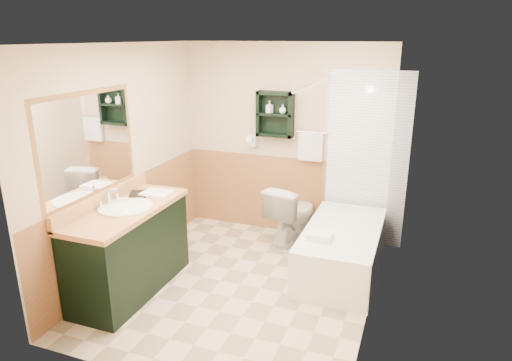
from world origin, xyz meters
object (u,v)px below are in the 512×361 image
object	(u,v)px
bathtub	(342,250)
toilet	(292,215)
soap_bottle_a	(270,110)
hair_dryer	(253,140)
vanity_book	(129,185)
vanity	(129,249)
wall_shelf	(275,114)
soap_bottle_b	(283,110)

from	to	relation	value
bathtub	toilet	bearing A→B (deg)	143.85
bathtub	soap_bottle_a	distance (m)	1.89
hair_dryer	vanity_book	xyz separation A→B (m)	(-0.76, -1.59, -0.19)
vanity	wall_shelf	bearing A→B (deg)	64.36
hair_dryer	vanity_book	world-z (taller)	hair_dryer
soap_bottle_b	wall_shelf	bearing A→B (deg)	177.14
soap_bottle_a	toilet	bearing A→B (deg)	-32.52
hair_dryer	soap_bottle_a	bearing A→B (deg)	-7.39
hair_dryer	vanity	size ratio (longest dim) A/B	0.17
wall_shelf	vanity	xyz separation A→B (m)	(-0.89, -1.86, -1.11)
hair_dryer	bathtub	bearing A→B (deg)	-30.90
toilet	soap_bottle_b	xyz separation A→B (m)	(-0.22, 0.25, 1.23)
hair_dryer	soap_bottle_a	world-z (taller)	soap_bottle_a
bathtub	soap_bottle_b	xyz separation A→B (m)	(-0.93, 0.76, 1.35)
hair_dryer	vanity_book	distance (m)	1.77
hair_dryer	toilet	size ratio (longest dim) A/B	0.32
hair_dryer	wall_shelf	bearing A→B (deg)	-4.76
bathtub	wall_shelf	bearing A→B (deg)	143.16
vanity_book	soap_bottle_a	size ratio (longest dim) A/B	1.70
wall_shelf	hair_dryer	bearing A→B (deg)	175.24
vanity_book	bathtub	bearing A→B (deg)	-5.23
wall_shelf	toilet	bearing A→B (deg)	-38.32
toilet	soap_bottle_a	world-z (taller)	soap_bottle_a
wall_shelf	toilet	world-z (taller)	wall_shelf
wall_shelf	vanity_book	world-z (taller)	wall_shelf
bathtub	soap_bottle_a	world-z (taller)	soap_bottle_a
vanity	soap_bottle_a	distance (m)	2.34
bathtub	hair_dryer	bearing A→B (deg)	149.10
vanity	bathtub	size ratio (longest dim) A/B	0.93
wall_shelf	soap_bottle_b	bearing A→B (deg)	-2.86
wall_shelf	bathtub	world-z (taller)	wall_shelf
vanity_book	soap_bottle_b	bearing A→B (deg)	27.23
vanity	vanity_book	xyz separation A→B (m)	(-0.17, 0.30, 0.57)
wall_shelf	soap_bottle_a	xyz separation A→B (m)	(-0.07, -0.01, 0.05)
vanity	soap_bottle_a	bearing A→B (deg)	66.04
wall_shelf	bathtub	xyz separation A→B (m)	(1.03, -0.77, -1.29)
bathtub	toilet	world-z (taller)	toilet
vanity	soap_bottle_b	world-z (taller)	soap_bottle_b
hair_dryer	bathtub	distance (m)	1.81
hair_dryer	vanity	xyz separation A→B (m)	(-0.59, -1.89, -0.76)
wall_shelf	soap_bottle_b	world-z (taller)	wall_shelf
hair_dryer	bathtub	size ratio (longest dim) A/B	0.16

